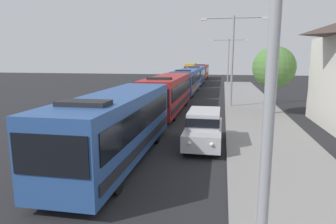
{
  "coord_description": "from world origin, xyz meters",
  "views": [
    {
      "loc": [
        3.3,
        -1.65,
        4.65
      ],
      "look_at": [
        0.28,
        14.68,
        1.58
      ],
      "focal_mm": 31.64,
      "sensor_mm": 36.0,
      "label": 1
    }
  ],
  "objects_px": {
    "bus_rear": "(202,71)",
    "streetlamp_far": "(228,56)",
    "bus_second_in_line": "(168,92)",
    "streetlamp_mid": "(233,52)",
    "bus_fourth_in_line": "(196,75)",
    "bus_lead": "(118,124)",
    "roadside_tree": "(274,68)",
    "streetlamp_near": "(276,0)",
    "white_suv": "(204,127)",
    "box_truck_oncoming": "(190,69)",
    "bus_middle": "(186,81)"
  },
  "relations": [
    {
      "from": "bus_fourth_in_line",
      "to": "bus_rear",
      "type": "distance_m",
      "value": 13.64
    },
    {
      "from": "bus_second_in_line",
      "to": "box_truck_oncoming",
      "type": "xyz_separation_m",
      "value": [
        -3.3,
        48.0,
        0.02
      ]
    },
    {
      "from": "bus_lead",
      "to": "bus_rear",
      "type": "relative_size",
      "value": 1.03
    },
    {
      "from": "bus_rear",
      "to": "streetlamp_mid",
      "type": "relative_size",
      "value": 1.29
    },
    {
      "from": "bus_fourth_in_line",
      "to": "box_truck_oncoming",
      "type": "bearing_deg",
      "value": 98.76
    },
    {
      "from": "box_truck_oncoming",
      "to": "streetlamp_mid",
      "type": "xyz_separation_m",
      "value": [
        8.7,
        -44.97,
        3.45
      ]
    },
    {
      "from": "bus_fourth_in_line",
      "to": "white_suv",
      "type": "xyz_separation_m",
      "value": [
        3.7,
        -36.23,
        -0.66
      ]
    },
    {
      "from": "bus_rear",
      "to": "box_truck_oncoming",
      "type": "distance_m",
      "value": 8.45
    },
    {
      "from": "bus_second_in_line",
      "to": "bus_fourth_in_line",
      "type": "height_order",
      "value": "same"
    },
    {
      "from": "bus_rear",
      "to": "box_truck_oncoming",
      "type": "bearing_deg",
      "value": 113.01
    },
    {
      "from": "bus_middle",
      "to": "bus_fourth_in_line",
      "type": "distance_m",
      "value": 13.57
    },
    {
      "from": "bus_lead",
      "to": "bus_second_in_line",
      "type": "xyz_separation_m",
      "value": [
        0.0,
        12.58,
        0.0
      ]
    },
    {
      "from": "white_suv",
      "to": "box_truck_oncoming",
      "type": "distance_m",
      "value": 58.08
    },
    {
      "from": "white_suv",
      "to": "streetlamp_near",
      "type": "bearing_deg",
      "value": -80.48
    },
    {
      "from": "streetlamp_near",
      "to": "streetlamp_far",
      "type": "relative_size",
      "value": 1.18
    },
    {
      "from": "roadside_tree",
      "to": "streetlamp_far",
      "type": "bearing_deg",
      "value": 96.98
    },
    {
      "from": "bus_rear",
      "to": "white_suv",
      "type": "height_order",
      "value": "bus_rear"
    },
    {
      "from": "bus_lead",
      "to": "box_truck_oncoming",
      "type": "distance_m",
      "value": 60.67
    },
    {
      "from": "bus_rear",
      "to": "bus_lead",
      "type": "bearing_deg",
      "value": -90.0
    },
    {
      "from": "bus_middle",
      "to": "streetlamp_mid",
      "type": "relative_size",
      "value": 1.4
    },
    {
      "from": "bus_lead",
      "to": "streetlamp_mid",
      "type": "xyz_separation_m",
      "value": [
        5.4,
        15.61,
        3.47
      ]
    },
    {
      "from": "bus_second_in_line",
      "to": "bus_rear",
      "type": "height_order",
      "value": "same"
    },
    {
      "from": "bus_fourth_in_line",
      "to": "streetlamp_mid",
      "type": "relative_size",
      "value": 1.46
    },
    {
      "from": "bus_second_in_line",
      "to": "streetlamp_mid",
      "type": "xyz_separation_m",
      "value": [
        5.4,
        3.04,
        3.46
      ]
    },
    {
      "from": "bus_lead",
      "to": "bus_second_in_line",
      "type": "relative_size",
      "value": 0.89
    },
    {
      "from": "bus_fourth_in_line",
      "to": "streetlamp_near",
      "type": "distance_m",
      "value": 46.84
    },
    {
      "from": "bus_second_in_line",
      "to": "streetlamp_mid",
      "type": "bearing_deg",
      "value": 29.35
    },
    {
      "from": "bus_lead",
      "to": "bus_fourth_in_line",
      "type": "relative_size",
      "value": 0.91
    },
    {
      "from": "bus_fourth_in_line",
      "to": "roadside_tree",
      "type": "distance_m",
      "value": 28.1
    },
    {
      "from": "bus_lead",
      "to": "streetlamp_mid",
      "type": "relative_size",
      "value": 1.33
    },
    {
      "from": "bus_lead",
      "to": "bus_rear",
      "type": "height_order",
      "value": "same"
    },
    {
      "from": "bus_second_in_line",
      "to": "streetlamp_near",
      "type": "relative_size",
      "value": 1.36
    },
    {
      "from": "white_suv",
      "to": "streetlamp_far",
      "type": "distance_m",
      "value": 35.75
    },
    {
      "from": "bus_rear",
      "to": "streetlamp_far",
      "type": "xyz_separation_m",
      "value": [
        5.4,
        -14.37,
        3.14
      ]
    },
    {
      "from": "box_truck_oncoming",
      "to": "streetlamp_mid",
      "type": "distance_m",
      "value": 45.93
    },
    {
      "from": "bus_fourth_in_line",
      "to": "bus_lead",
      "type": "bearing_deg",
      "value": -90.0
    },
    {
      "from": "streetlamp_mid",
      "to": "white_suv",
      "type": "bearing_deg",
      "value": -97.63
    },
    {
      "from": "bus_lead",
      "to": "white_suv",
      "type": "xyz_separation_m",
      "value": [
        3.7,
        2.93,
        -0.66
      ]
    },
    {
      "from": "bus_second_in_line",
      "to": "roadside_tree",
      "type": "relative_size",
      "value": 2.25
    },
    {
      "from": "white_suv",
      "to": "box_truck_oncoming",
      "type": "relative_size",
      "value": 0.63
    },
    {
      "from": "bus_middle",
      "to": "box_truck_oncoming",
      "type": "xyz_separation_m",
      "value": [
        -3.3,
        34.99,
        0.02
      ]
    },
    {
      "from": "bus_middle",
      "to": "box_truck_oncoming",
      "type": "distance_m",
      "value": 35.14
    },
    {
      "from": "bus_fourth_in_line",
      "to": "streetlamp_mid",
      "type": "bearing_deg",
      "value": -77.09
    },
    {
      "from": "bus_lead",
      "to": "bus_fourth_in_line",
      "type": "bearing_deg",
      "value": 90.0
    },
    {
      "from": "streetlamp_near",
      "to": "bus_fourth_in_line",
      "type": "bearing_deg",
      "value": 96.64
    },
    {
      "from": "bus_lead",
      "to": "roadside_tree",
      "type": "xyz_separation_m",
      "value": [
        8.57,
        12.49,
        2.16
      ]
    },
    {
      "from": "bus_second_in_line",
      "to": "roadside_tree",
      "type": "distance_m",
      "value": 8.84
    },
    {
      "from": "bus_middle",
      "to": "white_suv",
      "type": "distance_m",
      "value": 22.97
    },
    {
      "from": "bus_fourth_in_line",
      "to": "bus_middle",
      "type": "bearing_deg",
      "value": -90.0
    },
    {
      "from": "bus_lead",
      "to": "streetlamp_mid",
      "type": "bearing_deg",
      "value": 70.93
    }
  ]
}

